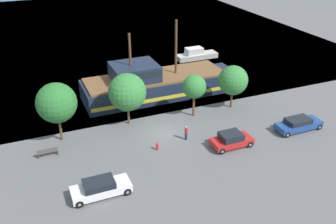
{
  "coord_description": "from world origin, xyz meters",
  "views": [
    {
      "loc": [
        -12.43,
        -30.91,
        19.71
      ],
      "look_at": [
        1.29,
        2.0,
        1.2
      ],
      "focal_mm": 40.0,
      "sensor_mm": 36.0,
      "label": 1
    }
  ],
  "objects": [
    {
      "name": "ground_plane",
      "position": [
        0.0,
        0.0,
        0.0
      ],
      "size": [
        160.0,
        160.0,
        0.0
      ],
      "primitive_type": "plane",
      "color": "#5B5B5E"
    },
    {
      "name": "pirate_ship",
      "position": [
        2.33,
        9.0,
        1.61
      ],
      "size": [
        19.17,
        5.82,
        9.19
      ],
      "color": "#192338",
      "rests_on": "water_surface"
    },
    {
      "name": "tree_row_west",
      "position": [
        9.5,
        2.51,
        3.37
      ],
      "size": [
        3.39,
        3.39,
        5.07
      ],
      "color": "brown",
      "rests_on": "ground_plane"
    },
    {
      "name": "pedestrian_walking_near",
      "position": [
        1.55,
        -2.06,
        0.76
      ],
      "size": [
        0.32,
        0.32,
        1.52
      ],
      "color": "#232838",
      "rests_on": "ground_plane"
    },
    {
      "name": "parked_car_curb_front",
      "position": [
        -8.32,
        -7.1,
        0.69
      ],
      "size": [
        4.72,
        1.9,
        1.39
      ],
      "color": "white",
      "rests_on": "ground_plane"
    },
    {
      "name": "bench_promenade_east",
      "position": [
        -11.59,
        0.23,
        0.44
      ],
      "size": [
        1.85,
        0.45,
        0.85
      ],
      "color": "#4C4742",
      "rests_on": "ground_plane"
    },
    {
      "name": "fire_hydrant",
      "position": [
        -1.78,
        -2.7,
        0.41
      ],
      "size": [
        0.42,
        0.25,
        0.76
      ],
      "color": "red",
      "rests_on": "ground_plane"
    },
    {
      "name": "parked_car_curb_rear",
      "position": [
        5.04,
        -4.87,
        0.72
      ],
      "size": [
        3.98,
        1.96,
        1.47
      ],
      "color": "#B21E1E",
      "rests_on": "ground_plane"
    },
    {
      "name": "water_surface",
      "position": [
        0.0,
        44.0,
        0.0
      ],
      "size": [
        80.0,
        80.0,
        0.0
      ],
      "primitive_type": "plane",
      "color": "#38667F",
      "rests_on": "ground"
    },
    {
      "name": "tree_row_midwest",
      "position": [
        4.46,
        2.23,
        3.53
      ],
      "size": [
        2.59,
        2.59,
        4.84
      ],
      "color": "brown",
      "rests_on": "ground_plane"
    },
    {
      "name": "moored_boat_dockside",
      "position": [
        13.32,
        19.4,
        0.65
      ],
      "size": [
        6.59,
        2.02,
        1.79
      ],
      "color": "#B7B2A8",
      "rests_on": "water_surface"
    },
    {
      "name": "tree_row_mideast",
      "position": [
        -2.74,
        3.33,
        3.68
      ],
      "size": [
        3.98,
        3.98,
        5.67
      ],
      "color": "brown",
      "rests_on": "ground_plane"
    },
    {
      "name": "tree_row_east",
      "position": [
        -9.93,
        2.69,
        4.09
      ],
      "size": [
        3.9,
        3.9,
        6.05
      ],
      "color": "brown",
      "rests_on": "ground_plane"
    },
    {
      "name": "parked_car_curb_mid",
      "position": [
        13.15,
        -4.83,
        0.68
      ],
      "size": [
        4.99,
        1.86,
        1.36
      ],
      "color": "navy",
      "rests_on": "ground_plane"
    }
  ]
}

